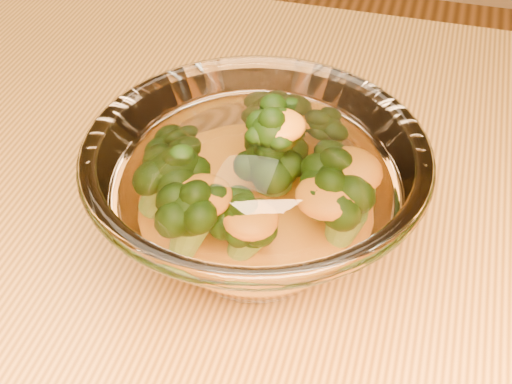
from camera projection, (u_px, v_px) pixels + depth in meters
table at (195, 357)px, 0.55m from camera, size 1.20×0.80×0.75m
glass_bowl at (256, 197)px, 0.46m from camera, size 0.22×0.22×0.10m
cheese_sauce at (256, 220)px, 0.48m from camera, size 0.11×0.11×0.03m
broccoli_heap at (263, 176)px, 0.46m from camera, size 0.15×0.15×0.08m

